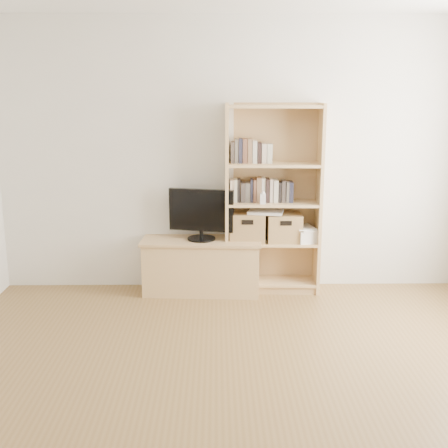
{
  "coord_description": "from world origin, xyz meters",
  "views": [
    {
      "loc": [
        -0.15,
        -2.89,
        1.94
      ],
      "look_at": [
        -0.09,
        1.9,
        0.78
      ],
      "focal_mm": 45.0,
      "sensor_mm": 36.0,
      "label": 1
    }
  ],
  "objects_px": {
    "television": "(201,215)",
    "laptop": "(266,212)",
    "baby_monitor": "(263,199)",
    "basket_right": "(284,227)",
    "tv_stand": "(202,267)",
    "basket_left": "(247,227)",
    "bookshelf": "(273,200)"
  },
  "relations": [
    {
      "from": "television",
      "to": "laptop",
      "type": "relative_size",
      "value": 1.92
    },
    {
      "from": "baby_monitor",
      "to": "basket_right",
      "type": "distance_m",
      "value": 0.38
    },
    {
      "from": "laptop",
      "to": "tv_stand",
      "type": "bearing_deg",
      "value": -165.4
    },
    {
      "from": "television",
      "to": "baby_monitor",
      "type": "height_order",
      "value": "television"
    },
    {
      "from": "baby_monitor",
      "to": "laptop",
      "type": "bearing_deg",
      "value": 74.06
    },
    {
      "from": "basket_left",
      "to": "basket_right",
      "type": "relative_size",
      "value": 1.03
    },
    {
      "from": "tv_stand",
      "to": "television",
      "type": "height_order",
      "value": "television"
    },
    {
      "from": "basket_left",
      "to": "laptop",
      "type": "bearing_deg",
      "value": -3.27
    },
    {
      "from": "bookshelf",
      "to": "laptop",
      "type": "distance_m",
      "value": 0.13
    },
    {
      "from": "baby_monitor",
      "to": "basket_left",
      "type": "xyz_separation_m",
      "value": [
        -0.14,
        0.1,
        -0.29
      ]
    },
    {
      "from": "tv_stand",
      "to": "laptop",
      "type": "relative_size",
      "value": 3.41
    },
    {
      "from": "basket_left",
      "to": "laptop",
      "type": "distance_m",
      "value": 0.23
    },
    {
      "from": "basket_right",
      "to": "television",
      "type": "bearing_deg",
      "value": -178.25
    },
    {
      "from": "tv_stand",
      "to": "basket_right",
      "type": "relative_size",
      "value": 3.39
    },
    {
      "from": "tv_stand",
      "to": "laptop",
      "type": "bearing_deg",
      "value": 6.24
    },
    {
      "from": "television",
      "to": "basket_right",
      "type": "distance_m",
      "value": 0.81
    },
    {
      "from": "bookshelf",
      "to": "basket_left",
      "type": "xyz_separation_m",
      "value": [
        -0.24,
        0.0,
        -0.26
      ]
    },
    {
      "from": "bookshelf",
      "to": "basket_right",
      "type": "xyz_separation_m",
      "value": [
        0.11,
        -0.01,
        -0.27
      ]
    },
    {
      "from": "television",
      "to": "basket_left",
      "type": "relative_size",
      "value": 1.85
    },
    {
      "from": "television",
      "to": "bookshelf",
      "type": "bearing_deg",
      "value": 17.45
    },
    {
      "from": "television",
      "to": "laptop",
      "type": "distance_m",
      "value": 0.62
    },
    {
      "from": "basket_right",
      "to": "laptop",
      "type": "distance_m",
      "value": 0.24
    },
    {
      "from": "bookshelf",
      "to": "basket_right",
      "type": "relative_size",
      "value": 5.56
    },
    {
      "from": "bookshelf",
      "to": "television",
      "type": "height_order",
      "value": "bookshelf"
    },
    {
      "from": "bookshelf",
      "to": "tv_stand",
      "type": "bearing_deg",
      "value": -174.32
    },
    {
      "from": "tv_stand",
      "to": "television",
      "type": "xyz_separation_m",
      "value": [
        0.0,
        0.0,
        0.52
      ]
    },
    {
      "from": "tv_stand",
      "to": "television",
      "type": "relative_size",
      "value": 1.77
    },
    {
      "from": "baby_monitor",
      "to": "basket_right",
      "type": "bearing_deg",
      "value": 29.64
    },
    {
      "from": "tv_stand",
      "to": "baby_monitor",
      "type": "xyz_separation_m",
      "value": [
        0.58,
        -0.05,
        0.68
      ]
    },
    {
      "from": "laptop",
      "to": "basket_right",
      "type": "bearing_deg",
      "value": 14.02
    },
    {
      "from": "tv_stand",
      "to": "basket_left",
      "type": "height_order",
      "value": "basket_left"
    },
    {
      "from": "tv_stand",
      "to": "baby_monitor",
      "type": "distance_m",
      "value": 0.9
    }
  ]
}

